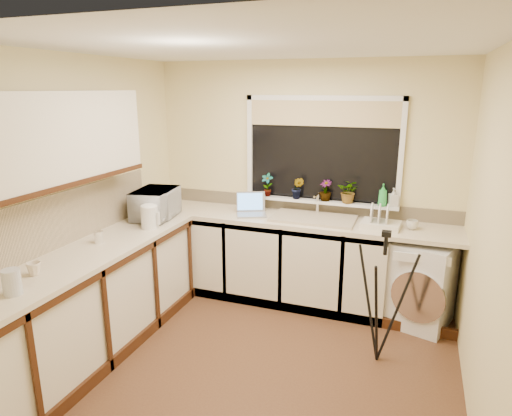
% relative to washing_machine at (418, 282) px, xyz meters
% --- Properties ---
extents(floor, '(3.20, 3.20, 0.00)m').
position_rel_washing_machine_xyz_m(floor, '(-1.23, -1.15, -0.41)').
color(floor, brown).
rests_on(floor, ground).
extents(ceiling, '(3.20, 3.20, 0.00)m').
position_rel_washing_machine_xyz_m(ceiling, '(-1.23, -1.15, 2.04)').
color(ceiling, white).
rests_on(ceiling, ground).
extents(wall_back, '(3.20, 0.00, 3.20)m').
position_rel_washing_machine_xyz_m(wall_back, '(-1.23, 0.35, 0.82)').
color(wall_back, beige).
rests_on(wall_back, ground).
extents(wall_front, '(3.20, 0.00, 3.20)m').
position_rel_washing_machine_xyz_m(wall_front, '(-1.23, -2.65, 0.82)').
color(wall_front, beige).
rests_on(wall_front, ground).
extents(wall_left, '(0.00, 3.00, 3.00)m').
position_rel_washing_machine_xyz_m(wall_left, '(-2.83, -1.15, 0.82)').
color(wall_left, beige).
rests_on(wall_left, ground).
extents(wall_right, '(0.00, 3.00, 3.00)m').
position_rel_washing_machine_xyz_m(wall_right, '(0.37, -1.15, 0.82)').
color(wall_right, beige).
rests_on(wall_right, ground).
extents(base_cabinet_back, '(2.55, 0.60, 0.86)m').
position_rel_washing_machine_xyz_m(base_cabinet_back, '(-1.56, 0.05, 0.02)').
color(base_cabinet_back, silver).
rests_on(base_cabinet_back, floor).
extents(base_cabinet_left, '(0.54, 2.40, 0.86)m').
position_rel_washing_machine_xyz_m(base_cabinet_left, '(-2.53, -1.45, 0.02)').
color(base_cabinet_left, silver).
rests_on(base_cabinet_left, floor).
extents(worktop_back, '(3.20, 0.60, 0.04)m').
position_rel_washing_machine_xyz_m(worktop_back, '(-1.23, 0.05, 0.47)').
color(worktop_back, beige).
rests_on(worktop_back, base_cabinet_back).
extents(worktop_left, '(0.60, 2.40, 0.04)m').
position_rel_washing_machine_xyz_m(worktop_left, '(-2.53, -1.45, 0.47)').
color(worktop_left, beige).
rests_on(worktop_left, base_cabinet_left).
extents(upper_cabinet, '(0.28, 1.90, 0.70)m').
position_rel_washing_machine_xyz_m(upper_cabinet, '(-2.67, -1.60, 1.39)').
color(upper_cabinet, silver).
rests_on(upper_cabinet, wall_left).
extents(splashback_left, '(0.02, 2.40, 0.45)m').
position_rel_washing_machine_xyz_m(splashback_left, '(-2.82, -1.45, 0.72)').
color(splashback_left, beige).
rests_on(splashback_left, wall_left).
extents(splashback_back, '(3.20, 0.02, 0.14)m').
position_rel_washing_machine_xyz_m(splashback_back, '(-1.23, 0.33, 0.56)').
color(splashback_back, beige).
rests_on(splashback_back, wall_back).
extents(window_glass, '(1.50, 0.02, 1.00)m').
position_rel_washing_machine_xyz_m(window_glass, '(-1.03, 0.33, 1.14)').
color(window_glass, black).
rests_on(window_glass, wall_back).
extents(window_blind, '(1.50, 0.02, 0.25)m').
position_rel_washing_machine_xyz_m(window_blind, '(-1.03, 0.31, 1.52)').
color(window_blind, tan).
rests_on(window_blind, wall_back).
extents(windowsill, '(1.60, 0.14, 0.03)m').
position_rel_washing_machine_xyz_m(windowsill, '(-1.03, 0.28, 0.63)').
color(windowsill, white).
rests_on(windowsill, wall_back).
extents(sink, '(0.82, 0.46, 0.03)m').
position_rel_washing_machine_xyz_m(sink, '(-1.03, 0.05, 0.51)').
color(sink, tan).
rests_on(sink, worktop_back).
extents(faucet, '(0.03, 0.03, 0.24)m').
position_rel_washing_machine_xyz_m(faucet, '(-1.03, 0.23, 0.61)').
color(faucet, silver).
rests_on(faucet, worktop_back).
extents(washing_machine, '(0.71, 0.70, 0.81)m').
position_rel_washing_machine_xyz_m(washing_machine, '(0.00, 0.00, 0.00)').
color(washing_machine, silver).
rests_on(washing_machine, floor).
extents(laptop, '(0.38, 0.36, 0.22)m').
position_rel_washing_machine_xyz_m(laptop, '(-1.69, 0.03, 0.55)').
color(laptop, gray).
rests_on(laptop, worktop_back).
extents(kettle, '(0.16, 0.16, 0.21)m').
position_rel_washing_machine_xyz_m(kettle, '(-2.41, -0.75, 0.60)').
color(kettle, silver).
rests_on(kettle, worktop_left).
extents(dish_rack, '(0.37, 0.29, 0.05)m').
position_rel_washing_machine_xyz_m(dish_rack, '(-0.38, 0.01, 0.52)').
color(dish_rack, beige).
rests_on(dish_rack, worktop_back).
extents(tripod, '(0.70, 0.70, 1.11)m').
position_rel_washing_machine_xyz_m(tripod, '(-0.28, -0.78, 0.15)').
color(tripod, black).
rests_on(tripod, floor).
extents(glass_jug, '(0.11, 0.11, 0.17)m').
position_rel_washing_machine_xyz_m(glass_jug, '(-2.45, -2.25, 0.58)').
color(glass_jug, silver).
rests_on(glass_jug, worktop_left).
extents(steel_jar, '(0.08, 0.08, 0.10)m').
position_rel_washing_machine_xyz_m(steel_jar, '(-2.59, -1.25, 0.55)').
color(steel_jar, white).
rests_on(steel_jar, worktop_left).
extents(microwave, '(0.43, 0.57, 0.29)m').
position_rel_washing_machine_xyz_m(microwave, '(-2.55, -0.42, 0.64)').
color(microwave, white).
rests_on(microwave, worktop_left).
extents(plant_a, '(0.14, 0.10, 0.25)m').
position_rel_washing_machine_xyz_m(plant_a, '(-1.59, 0.24, 0.77)').
color(plant_a, '#999999').
rests_on(plant_a, windowsill).
extents(plant_b, '(0.13, 0.10, 0.23)m').
position_rel_washing_machine_xyz_m(plant_b, '(-1.25, 0.24, 0.76)').
color(plant_b, '#999999').
rests_on(plant_b, windowsill).
extents(plant_c, '(0.15, 0.15, 0.22)m').
position_rel_washing_machine_xyz_m(plant_c, '(-0.96, 0.26, 0.75)').
color(plant_c, '#999999').
rests_on(plant_c, windowsill).
extents(plant_d, '(0.24, 0.21, 0.24)m').
position_rel_washing_machine_xyz_m(plant_d, '(-0.72, 0.25, 0.76)').
color(plant_d, '#999999').
rests_on(plant_d, windowsill).
extents(soap_bottle_green, '(0.09, 0.09, 0.22)m').
position_rel_washing_machine_xyz_m(soap_bottle_green, '(-0.40, 0.24, 0.75)').
color(soap_bottle_green, green).
rests_on(soap_bottle_green, windowsill).
extents(soap_bottle_clear, '(0.11, 0.11, 0.18)m').
position_rel_washing_machine_xyz_m(soap_bottle_clear, '(-0.30, 0.26, 0.73)').
color(soap_bottle_clear, '#999999').
rests_on(soap_bottle_clear, windowsill).
extents(cup_back, '(0.13, 0.13, 0.09)m').
position_rel_washing_machine_xyz_m(cup_back, '(-0.10, 0.05, 0.54)').
color(cup_back, beige).
rests_on(cup_back, worktop_back).
extents(cup_left, '(0.11, 0.11, 0.09)m').
position_rel_washing_machine_xyz_m(cup_left, '(-2.57, -1.96, 0.54)').
color(cup_left, beige).
rests_on(cup_left, worktop_left).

